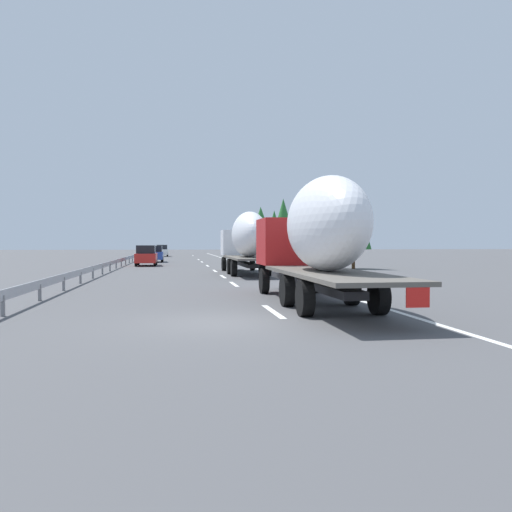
# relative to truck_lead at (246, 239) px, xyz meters

# --- Properties ---
(ground_plane) EXTENTS (260.00, 260.00, 0.00)m
(ground_plane) POSITION_rel_truck_lead_xyz_m (18.53, 3.60, -2.36)
(ground_plane) COLOR #4C4C4F
(lane_stripe_0) EXTENTS (3.20, 0.20, 0.01)m
(lane_stripe_0) POSITION_rel_truck_lead_xyz_m (-19.47, 1.80, -2.35)
(lane_stripe_0) COLOR white
(lane_stripe_0) RESTS_ON ground_plane
(lane_stripe_1) EXTENTS (3.20, 0.20, 0.01)m
(lane_stripe_1) POSITION_rel_truck_lead_xyz_m (-8.64, 1.80, -2.35)
(lane_stripe_1) COLOR white
(lane_stripe_1) RESTS_ON ground_plane
(lane_stripe_2) EXTENTS (3.20, 0.20, 0.01)m
(lane_stripe_2) POSITION_rel_truck_lead_xyz_m (-2.44, 1.80, -2.35)
(lane_stripe_2) COLOR white
(lane_stripe_2) RESTS_ON ground_plane
(lane_stripe_3) EXTENTS (3.20, 0.20, 0.01)m
(lane_stripe_3) POSITION_rel_truck_lead_xyz_m (4.56, 1.80, -2.35)
(lane_stripe_3) COLOR white
(lane_stripe_3) RESTS_ON ground_plane
(lane_stripe_4) EXTENTS (3.20, 0.20, 0.01)m
(lane_stripe_4) POSITION_rel_truck_lead_xyz_m (13.77, 1.80, -2.35)
(lane_stripe_4) COLOR white
(lane_stripe_4) RESTS_ON ground_plane
(lane_stripe_5) EXTENTS (3.20, 0.20, 0.01)m
(lane_stripe_5) POSITION_rel_truck_lead_xyz_m (24.23, 1.80, -2.35)
(lane_stripe_5) COLOR white
(lane_stripe_5) RESTS_ON ground_plane
(lane_stripe_6) EXTENTS (3.20, 0.20, 0.01)m
(lane_stripe_6) POSITION_rel_truck_lead_xyz_m (33.09, 1.80, -2.35)
(lane_stripe_6) COLOR white
(lane_stripe_6) RESTS_ON ground_plane
(lane_stripe_7) EXTENTS (3.20, 0.20, 0.01)m
(lane_stripe_7) POSITION_rel_truck_lead_xyz_m (55.78, 1.80, -2.35)
(lane_stripe_7) COLOR white
(lane_stripe_7) RESTS_ON ground_plane
(edge_line_right) EXTENTS (110.00, 0.20, 0.01)m
(edge_line_right) POSITION_rel_truck_lead_xyz_m (23.53, -1.90, -2.35)
(edge_line_right) COLOR white
(edge_line_right) RESTS_ON ground_plane
(truck_lead) EXTENTS (12.66, 2.55, 4.14)m
(truck_lead) POSITION_rel_truck_lead_xyz_m (0.00, 0.00, 0.00)
(truck_lead) COLOR silver
(truck_lead) RESTS_ON ground_plane
(truck_trailing) EXTENTS (12.70, 2.55, 4.20)m
(truck_trailing) POSITION_rel_truck_lead_xyz_m (-17.83, -0.00, 0.01)
(truck_trailing) COLOR #B21919
(truck_trailing) RESTS_ON ground_plane
(car_blue_sedan) EXTENTS (4.52, 1.80, 1.84)m
(car_blue_sedan) POSITION_rel_truck_lead_xyz_m (24.46, 7.04, -1.42)
(car_blue_sedan) COLOR #28479E
(car_blue_sedan) RESTS_ON ground_plane
(car_white_van) EXTENTS (4.75, 1.88, 1.88)m
(car_white_van) POSITION_rel_truck_lead_xyz_m (50.46, 6.90, -1.41)
(car_white_van) COLOR white
(car_white_van) RESTS_ON ground_plane
(car_red_compact) EXTENTS (4.77, 1.90, 1.91)m
(car_red_compact) POSITION_rel_truck_lead_xyz_m (14.62, 7.45, -1.40)
(car_red_compact) COLOR red
(car_red_compact) RESTS_ON ground_plane
(road_sign) EXTENTS (0.10, 0.90, 2.97)m
(road_sign) POSITION_rel_truck_lead_xyz_m (22.26, -3.10, -0.29)
(road_sign) COLOR gray
(road_sign) RESTS_ON ground_plane
(tree_0) EXTENTS (2.91, 2.91, 7.06)m
(tree_0) POSITION_rel_truck_lead_xyz_m (6.11, -9.71, 1.97)
(tree_0) COLOR #472D19
(tree_0) RESTS_ON ground_plane
(tree_1) EXTENTS (3.12, 3.12, 6.83)m
(tree_1) POSITION_rel_truck_lead_xyz_m (38.44, -9.21, 1.80)
(tree_1) COLOR #472D19
(tree_1) RESTS_ON ground_plane
(tree_2) EXTENTS (2.96, 2.96, 6.95)m
(tree_2) POSITION_rel_truck_lead_xyz_m (20.34, -6.78, 2.03)
(tree_2) COLOR #472D19
(tree_2) RESTS_ON ground_plane
(tree_3) EXTENTS (3.60, 3.60, 5.61)m
(tree_3) POSITION_rel_truck_lead_xyz_m (52.64, -7.71, 1.26)
(tree_3) COLOR #472D19
(tree_3) RESTS_ON ground_plane
(tree_4) EXTENTS (3.93, 3.93, 7.32)m
(tree_4) POSITION_rel_truck_lead_xyz_m (38.33, -7.22, 2.12)
(tree_4) COLOR #472D19
(tree_4) RESTS_ON ground_plane
(guardrail_median) EXTENTS (94.00, 0.10, 0.76)m
(guardrail_median) POSITION_rel_truck_lead_xyz_m (21.53, 9.60, -1.78)
(guardrail_median) COLOR #9EA0A5
(guardrail_median) RESTS_ON ground_plane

